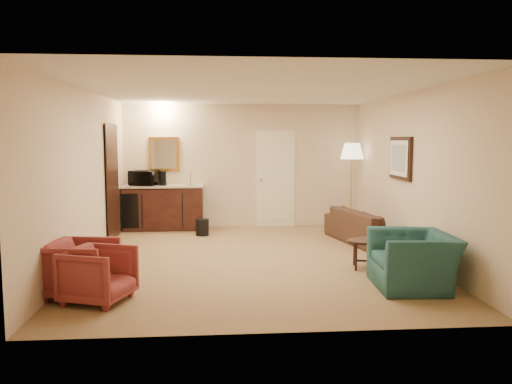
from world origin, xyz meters
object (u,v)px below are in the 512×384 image
at_px(rose_chair_far, 98,272).
at_px(coffee_table, 372,254).
at_px(sofa, 369,221).
at_px(microwave, 144,176).
at_px(coffee_maker, 162,178).
at_px(waste_bin, 202,227).
at_px(teal_armchair, 413,251).
at_px(wetbar_cabinet, 164,207).
at_px(floor_lamp, 351,186).
at_px(rose_chair_near, 81,266).

relative_size(rose_chair_far, coffee_table, 0.95).
xyz_separation_m(sofa, microwave, (-4.19, 1.69, 0.71)).
bearing_deg(microwave, coffee_maker, 13.90).
bearing_deg(waste_bin, rose_chair_far, -105.11).
distance_m(teal_armchair, coffee_table, 1.00).
distance_m(wetbar_cabinet, waste_bin, 1.12).
height_order(coffee_table, floor_lamp, floor_lamp).
distance_m(rose_chair_near, microwave, 4.47).
relative_size(teal_armchair, microwave, 1.93).
relative_size(wetbar_cabinet, rose_chair_far, 2.35).
xyz_separation_m(teal_armchair, coffee_table, (-0.22, 0.94, -0.25)).
xyz_separation_m(sofa, coffee_maker, (-3.81, 1.65, 0.67)).
height_order(sofa, waste_bin, sofa).
xyz_separation_m(rose_chair_far, coffee_table, (3.58, 1.22, -0.14)).
xyz_separation_m(sofa, coffee_table, (-0.47, -1.72, -0.19)).
relative_size(teal_armchair, coffee_table, 1.44).
bearing_deg(microwave, rose_chair_far, -68.49).
bearing_deg(coffee_table, sofa, 74.58).
relative_size(teal_armchair, coffee_maker, 3.62).
distance_m(sofa, coffee_maker, 4.21).
relative_size(waste_bin, microwave, 0.58).
distance_m(wetbar_cabinet, coffee_maker, 0.61).
bearing_deg(rose_chair_far, teal_armchair, -66.54).
xyz_separation_m(rose_chair_far, floor_lamp, (4.10, 4.32, 0.55)).
xyz_separation_m(wetbar_cabinet, coffee_table, (3.33, -3.42, -0.25)).
bearing_deg(sofa, coffee_maker, 54.32).
distance_m(rose_chair_near, rose_chair_far, 0.33).
bearing_deg(wetbar_cabinet, microwave, -178.25).
distance_m(sofa, waste_bin, 3.16).
bearing_deg(floor_lamp, sofa, -92.07).
bearing_deg(teal_armchair, rose_chair_near, -85.70).
xyz_separation_m(wetbar_cabinet, waste_bin, (0.81, -0.72, -0.30)).
xyz_separation_m(coffee_table, coffee_maker, (-3.34, 3.37, 0.85)).
bearing_deg(rose_chair_far, coffee_table, -51.97).
height_order(microwave, coffee_maker, microwave).
xyz_separation_m(coffee_table, waste_bin, (-2.52, 2.70, -0.05)).
xyz_separation_m(waste_bin, microwave, (-1.20, 0.71, 0.95)).
height_order(sofa, coffee_table, sofa).
relative_size(coffee_table, waste_bin, 2.30).
distance_m(wetbar_cabinet, coffee_table, 4.78).
relative_size(sofa, floor_lamp, 1.14).
distance_m(wetbar_cabinet, rose_chair_far, 4.65).
relative_size(coffee_table, microwave, 1.34).
relative_size(sofa, teal_armchair, 1.93).
relative_size(rose_chair_near, microwave, 1.36).
bearing_deg(rose_chair_near, coffee_maker, 3.25).
height_order(rose_chair_near, waste_bin, rose_chair_near).
distance_m(wetbar_cabinet, floor_lamp, 3.89).
bearing_deg(wetbar_cabinet, teal_armchair, -50.83).
height_order(rose_chair_near, coffee_maker, coffee_maker).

